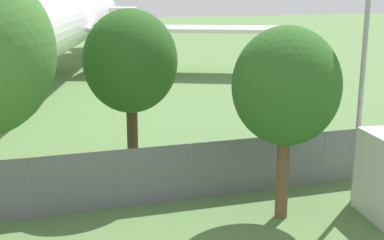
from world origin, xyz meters
name	(u,v)px	position (x,y,z in m)	size (l,w,h in m)	color
perimeter_fence	(191,172)	(0.00, 10.98, 0.99)	(56.07, 0.07, 1.99)	slate
airplane	(60,23)	(-2.32, 38.51, 4.29)	(35.88, 44.57, 13.20)	white
tree_behind_benches	(130,62)	(-1.51, 13.30, 4.45)	(3.34, 3.34, 6.32)	#4C3823
tree_far_right	(286,87)	(2.30, 8.79, 4.15)	(3.25, 3.25, 5.97)	brown
light_mast	(365,47)	(5.18, 9.20, 5.20)	(0.44, 0.44, 8.62)	#99999E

